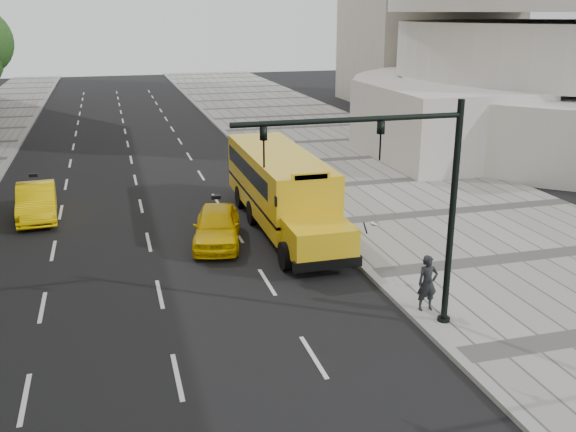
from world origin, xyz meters
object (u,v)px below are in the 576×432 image
object	(u,v)px
school_bus	(280,183)
pedestrian	(427,283)
taxi_far	(37,202)
traffic_signal	(406,190)
taxi_near	(217,226)

from	to	relation	value
school_bus	pedestrian	size ratio (longest dim) A/B	6.89
taxi_far	pedestrian	bearing A→B (deg)	-51.49
pedestrian	traffic_signal	xyz separation A→B (m)	(-1.26, -0.80, 3.10)
taxi_near	traffic_signal	xyz separation A→B (m)	(3.65, -8.40, 3.37)
taxi_near	taxi_far	bearing A→B (deg)	154.72
school_bus	taxi_near	size ratio (longest dim) A/B	2.73
taxi_far	traffic_signal	bearing A→B (deg)	-56.35
traffic_signal	pedestrian	bearing A→B (deg)	32.36
school_bus	taxi_far	distance (m)	10.56
pedestrian	traffic_signal	world-z (taller)	traffic_signal
school_bus	taxi_near	bearing A→B (deg)	-150.08
taxi_near	pedestrian	xyz separation A→B (m)	(4.91, -7.60, 0.27)
pedestrian	traffic_signal	bearing A→B (deg)	-143.58
school_bus	taxi_near	xyz separation A→B (m)	(-2.95, -1.70, -1.04)
school_bus	pedestrian	xyz separation A→B (m)	(1.95, -9.30, -0.78)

